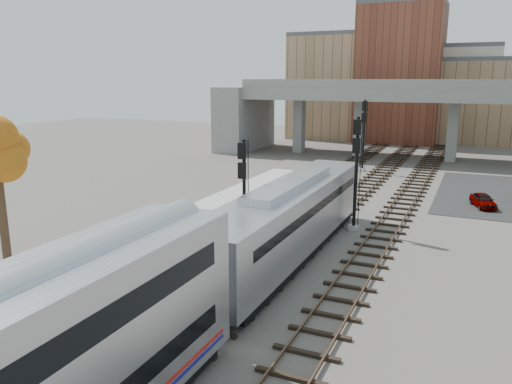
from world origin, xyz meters
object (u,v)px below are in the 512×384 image
Objects in this scene: locomotive at (290,218)px; signal_mast_mid at (356,175)px; car_a at (483,200)px; signal_mast_near at (244,204)px; signal_mast_far at (364,136)px.

locomotive is 6.89m from signal_mast_mid.
car_a is at bearing 51.89° from signal_mast_mid.
signal_mast_far is (0.00, 28.95, 0.64)m from signal_mast_near.
signal_mast_far is at bearing 90.00° from signal_mast_near.
signal_mast_far reaches higher than locomotive.
car_a is (11.72, -11.38, -3.21)m from signal_mast_far.
signal_mast_mid is (2.00, 6.45, 1.38)m from locomotive.
signal_mast_far reaches higher than signal_mast_mid.
signal_mast_far is at bearing 94.36° from locomotive.
signal_mast_far is (-2.10, 27.55, 1.51)m from locomotive.
signal_mast_near reaches higher than locomotive.
signal_mast_near is 28.95m from signal_mast_far.
signal_mast_far is at bearing 101.00° from signal_mast_mid.
signal_mast_mid is 2.33× the size of car_a.
locomotive is 2.55× the size of signal_mast_far.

